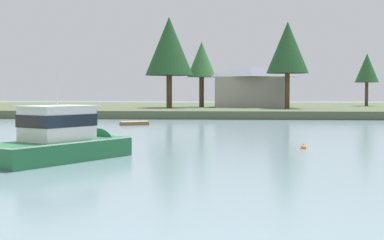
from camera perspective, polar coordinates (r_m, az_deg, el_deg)
name	(u,v)px	position (r m, az deg, el deg)	size (l,w,h in m)	color
far_shore_bank	(216,109)	(95.32, 2.44, 1.17)	(162.49, 55.87, 1.01)	#4C563D
dinghy_wood	(134,124)	(56.78, -5.88, -0.38)	(3.09, 2.49, 0.51)	brown
cruiser_green	(71,146)	(28.30, -12.21, -2.59)	(6.60, 8.83, 5.30)	#236B3D
mooring_buoy_orange	(303,148)	(33.47, 11.27, -2.78)	(0.34, 0.34, 0.39)	orange
shore_tree_right_mid	(367,68)	(97.38, 17.36, 5.03)	(3.90, 3.90, 8.68)	brown
shore_tree_far_right	(288,48)	(79.77, 9.70, 7.24)	(5.87, 5.87, 12.12)	brown
shore_tree_left	(169,47)	(82.74, -2.34, 7.48)	(6.99, 6.99, 13.31)	brown
shore_tree_center	(202,60)	(86.60, 0.98, 6.10)	(4.44, 4.44, 10.06)	brown
cottage_behind_trees	(250,86)	(86.04, 5.96, 3.47)	(11.50, 7.24, 6.29)	#9E998E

